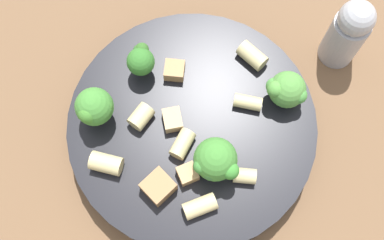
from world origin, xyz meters
name	(u,v)px	position (x,y,z in m)	size (l,w,h in m)	color
ground_plane	(192,133)	(0.00, 0.00, 0.00)	(2.00, 2.00, 0.00)	brown
pasta_bowl	(192,127)	(0.00, 0.00, 0.02)	(0.24, 0.24, 0.03)	black
broccoli_floret_0	(286,90)	(0.09, 0.03, 0.05)	(0.04, 0.04, 0.04)	#84AD60
broccoli_floret_1	(141,60)	(-0.05, 0.05, 0.06)	(0.03, 0.03, 0.04)	#84AD60
broccoli_floret_2	(215,161)	(0.02, -0.04, 0.06)	(0.04, 0.04, 0.05)	#84AD60
broccoli_floret_3	(95,106)	(-0.09, 0.00, 0.06)	(0.04, 0.04, 0.05)	#93B766
rigatoni_0	(141,119)	(-0.05, 0.00, 0.04)	(0.02, 0.02, 0.02)	beige
rigatoni_1	(182,144)	(-0.01, -0.02, 0.04)	(0.02, 0.02, 0.03)	beige
rigatoni_2	(252,56)	(0.05, 0.07, 0.04)	(0.02, 0.02, 0.03)	beige
rigatoni_3	(106,163)	(-0.08, -0.05, 0.04)	(0.02, 0.02, 0.03)	beige
rigatoni_4	(200,206)	(0.01, -0.08, 0.04)	(0.02, 0.02, 0.03)	beige
rigatoni_5	(245,176)	(0.05, -0.05, 0.04)	(0.01, 0.01, 0.02)	beige
rigatoni_6	(248,102)	(0.05, 0.02, 0.04)	(0.01, 0.01, 0.03)	beige
chicken_chunk_0	(173,120)	(-0.02, 0.00, 0.04)	(0.02, 0.02, 0.01)	tan
chicken_chunk_1	(188,174)	(0.00, -0.05, 0.04)	(0.02, 0.02, 0.01)	tan
chicken_chunk_2	(174,70)	(-0.02, 0.05, 0.04)	(0.02, 0.02, 0.01)	tan
chicken_chunk_3	(158,187)	(-0.03, -0.07, 0.04)	(0.03, 0.02, 0.02)	#A87A4C
pepper_shaker	(348,33)	(0.15, 0.10, 0.05)	(0.04, 0.04, 0.09)	#B2B2B7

